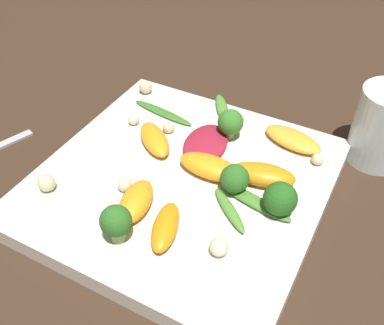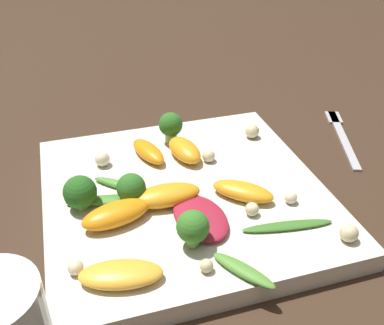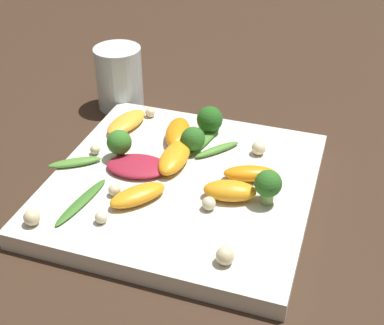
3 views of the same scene
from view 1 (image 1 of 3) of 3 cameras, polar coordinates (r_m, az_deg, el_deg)
The scene contains 26 objects.
ground_plane at distance 0.52m, azimuth -1.24°, elevation -3.63°, with size 2.40×2.40×0.00m, color #382619.
plate at distance 0.51m, azimuth -1.25°, elevation -2.75°, with size 0.31×0.31×0.02m.
drinking_glass at distance 0.58m, azimuth 23.13°, elevation 4.23°, with size 0.07×0.07×0.10m.
radicchio_leaf_0 at distance 0.54m, azimuth 1.60°, elevation 2.45°, with size 0.08×0.06×0.01m.
orange_segment_0 at distance 0.54m, azimuth -4.78°, elevation 2.96°, with size 0.07×0.07×0.02m.
orange_segment_1 at distance 0.49m, azimuth 8.95°, elevation -1.54°, with size 0.05×0.08×0.02m.
orange_segment_2 at distance 0.46m, azimuth -7.13°, elevation -4.89°, with size 0.07×0.04×0.02m.
orange_segment_3 at distance 0.50m, azimuth 2.35°, elevation -0.58°, with size 0.03×0.07×0.02m.
orange_segment_4 at distance 0.44m, azimuth -3.39°, elevation -8.15°, with size 0.07×0.04×0.02m.
orange_segment_5 at distance 0.55m, azimuth 12.68°, elevation 2.89°, with size 0.05×0.08×0.02m.
broccoli_floret_0 at distance 0.46m, azimuth 11.30°, elevation -4.26°, with size 0.04×0.04×0.04m.
broccoli_floret_1 at distance 0.43m, azimuth -9.63°, elevation -7.49°, with size 0.03×0.03×0.04m.
broccoli_floret_2 at distance 0.54m, azimuth 4.91°, elevation 5.04°, with size 0.03×0.03×0.04m.
broccoli_floret_3 at distance 0.47m, azimuth 5.45°, elevation -2.11°, with size 0.03×0.03×0.03m.
arugula_sprig_0 at distance 0.46m, azimuth 4.78°, elevation -6.02°, with size 0.05×0.06×0.01m.
arugula_sprig_1 at distance 0.48m, azimuth 7.95°, elevation -4.65°, with size 0.03×0.09×0.01m.
arugula_sprig_2 at distance 0.60m, azimuth 3.86°, elevation 6.88°, with size 0.06×0.05×0.01m.
arugula_sprig_3 at distance 0.59m, azimuth -3.73°, elevation 6.34°, with size 0.03×0.09×0.01m.
macadamia_nut_0 at distance 0.58m, azimuth 6.05°, elevation 5.60°, with size 0.01×0.01×0.01m.
macadamia_nut_1 at distance 0.51m, azimuth -17.99°, elevation -2.51°, with size 0.02×0.02×0.02m.
macadamia_nut_2 at distance 0.58m, azimuth -7.44°, elevation 5.42°, with size 0.01×0.01×0.01m.
macadamia_nut_3 at distance 0.63m, azimuth -5.93°, elevation 9.49°, with size 0.02×0.02×0.02m.
macadamia_nut_4 at distance 0.49m, azimuth -8.53°, elevation -2.79°, with size 0.02×0.02×0.02m.
macadamia_nut_5 at distance 0.43m, azimuth 3.45°, elevation -10.68°, with size 0.02×0.02×0.02m.
macadamia_nut_6 at distance 0.56m, azimuth -3.00°, elevation 4.48°, with size 0.01×0.01×0.01m.
macadamia_nut_7 at distance 0.53m, azimuth 15.70°, elevation 0.43°, with size 0.01×0.01×0.01m.
Camera 1 is at (0.31, 0.18, 0.37)m, focal length 42.00 mm.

